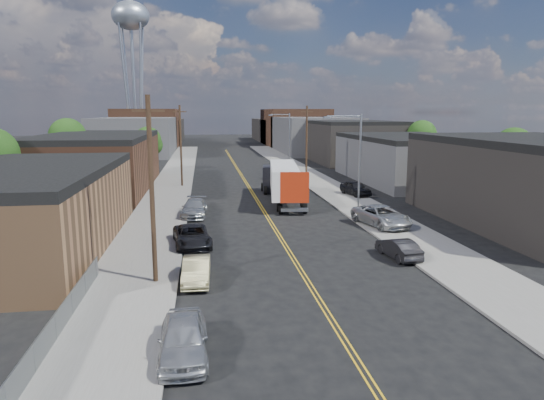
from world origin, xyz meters
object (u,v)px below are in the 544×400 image
object	(u,v)px
car_left_b	(196,270)
car_ahead_truck	(278,175)
car_right_oncoming	(398,248)
car_right_lot_c	(355,188)
semi_truck	(281,180)
car_left_a	(183,338)
water_tower	(131,21)
car_left_d	(194,208)
car_left_c	(192,236)
car_right_lot_a	(381,216)

from	to	relation	value
car_left_b	car_ahead_truck	xyz separation A→B (m)	(10.51, 38.71, 0.12)
car_right_oncoming	car_right_lot_c	xyz separation A→B (m)	(4.40, 22.65, 0.29)
car_right_oncoming	semi_truck	bearing A→B (deg)	-85.56
car_right_oncoming	car_left_a	bearing A→B (deg)	33.33
car_ahead_truck	car_right_oncoming	bearing A→B (deg)	-91.49
car_right_lot_c	car_left_b	bearing A→B (deg)	-136.03
water_tower	car_left_d	size ratio (longest dim) A/B	7.15
car_left_c	car_ahead_truck	xyz separation A→B (m)	(10.90, 31.37, 0.07)
water_tower	car_left_a	distance (m)	113.48
car_left_a	car_right_lot_a	distance (m)	24.26
semi_truck	car_right_lot_a	xyz separation A→B (m)	(6.09, -12.76, -1.29)
car_left_a	car_right_oncoming	bearing A→B (deg)	39.10
water_tower	car_right_lot_a	bearing A→B (deg)	-71.11
car_left_a	car_left_c	world-z (taller)	car_left_a
car_left_c	car_left_d	bearing A→B (deg)	83.42
semi_truck	car_left_d	world-z (taller)	semi_truck
car_left_a	car_left_c	xyz separation A→B (m)	(0.00, 15.59, -0.05)
car_left_b	car_right_oncoming	bearing A→B (deg)	13.90
water_tower	car_left_b	size ratio (longest dim) A/B	9.02
water_tower	car_left_a	world-z (taller)	water_tower
car_left_a	car_left_c	bearing A→B (deg)	89.02
water_tower	car_right_lot_c	distance (m)	86.96
water_tower	car_left_c	size ratio (longest dim) A/B	7.15
car_left_b	car_right_oncoming	size ratio (longest dim) A/B	1.05
water_tower	car_right_oncoming	xyz separation A→B (m)	(28.60, -97.42, -30.01)
water_tower	car_ahead_truck	bearing A→B (deg)	-66.65
semi_truck	car_ahead_truck	size ratio (longest dim) A/B	2.69
car_right_oncoming	car_right_lot_a	xyz separation A→B (m)	(1.94, 8.17, 0.31)
car_left_c	car_ahead_truck	world-z (taller)	car_ahead_truck
car_left_b	car_right_lot_c	size ratio (longest dim) A/B	0.89
car_right_oncoming	car_right_lot_c	bearing A→B (deg)	-107.74
car_left_c	semi_truck	bearing A→B (deg)	54.88
car_left_b	car_right_oncoming	distance (m)	12.90
semi_truck	car_left_c	distance (m)	18.60
semi_truck	car_left_a	world-z (taller)	semi_truck
car_right_lot_c	car_ahead_truck	size ratio (longest dim) A/B	0.80
car_right_oncoming	car_ahead_truck	bearing A→B (deg)	-93.42
car_left_a	car_left_c	distance (m)	15.59
semi_truck	car_left_d	size ratio (longest dim) A/B	2.97
car_left_d	car_right_lot_c	xyz separation A→B (m)	(17.40, 8.15, 0.18)
car_left_d	car_ahead_truck	world-z (taller)	car_ahead_truck
car_left_d	car_right_oncoming	bearing A→B (deg)	-43.53
car_right_lot_c	car_left_d	bearing A→B (deg)	-167.06
semi_truck	car_left_a	size ratio (longest dim) A/B	3.42
car_ahead_truck	car_right_lot_c	bearing A→B (deg)	-68.90
car_left_a	car_left_d	bearing A→B (deg)	89.02
car_left_c	car_right_lot_c	world-z (taller)	car_right_lot_c
car_right_lot_c	car_left_c	bearing A→B (deg)	-146.18
car_left_a	car_right_lot_a	size ratio (longest dim) A/B	0.78
water_tower	car_right_lot_c	xyz separation A→B (m)	(33.00, -74.76, -29.72)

